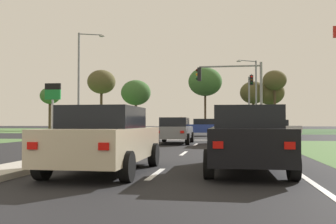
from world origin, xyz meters
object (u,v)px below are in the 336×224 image
(car_silver_near, at_px, (274,128))
(pedestrian_at_median, at_px, (182,123))
(car_blue_seventh, at_px, (203,127))
(fuel_price_totem, at_px, (53,97))
(treeline_second, at_px, (101,82))
(traffic_signal_near_right, at_px, (236,87))
(street_lamp_second, at_px, (81,78))
(car_teal_second, at_px, (118,127))
(treeline_seventh, at_px, (270,93))
(street_lamp_third, at_px, (254,92))
(treeline_third, at_px, (136,93))
(car_maroon_eighth, at_px, (181,125))
(car_beige_third, at_px, (105,139))
(car_grey_fourth, at_px, (175,130))
(car_black_sixth, at_px, (247,138))
(treeline_fourth, at_px, (205,82))
(car_red_fifth, at_px, (232,130))
(traffic_signal_far_right, at_px, (250,94))
(treeline_fifth, at_px, (253,93))
(treeline_near, at_px, (50,96))
(treeline_sixth, at_px, (275,81))

(car_silver_near, distance_m, pedestrian_at_median, 13.61)
(car_blue_seventh, distance_m, pedestrian_at_median, 10.06)
(fuel_price_totem, bearing_deg, treeline_second, 95.43)
(traffic_signal_near_right, height_order, pedestrian_at_median, traffic_signal_near_right)
(street_lamp_second, height_order, pedestrian_at_median, street_lamp_second)
(car_silver_near, relative_size, treeline_second, 0.45)
(car_teal_second, bearing_deg, treeline_seventh, 151.74)
(street_lamp_third, distance_m, treeline_third, 23.90)
(car_teal_second, height_order, car_maroon_eighth, car_maroon_eighth)
(fuel_price_totem, bearing_deg, car_beige_third, -61.91)
(street_lamp_second, distance_m, fuel_price_totem, 7.41)
(car_grey_fourth, height_order, treeline_second, treeline_second)
(fuel_price_totem, distance_m, treeline_seventh, 36.48)
(car_beige_third, height_order, car_black_sixth, car_black_sixth)
(car_grey_fourth, relative_size, car_black_sixth, 0.92)
(car_silver_near, height_order, street_lamp_third, street_lamp_third)
(pedestrian_at_median, distance_m, treeline_fourth, 16.69)
(street_lamp_second, relative_size, treeline_third, 1.19)
(car_blue_seventh, bearing_deg, traffic_signal_near_right, -161.01)
(car_beige_third, bearing_deg, car_maroon_eighth, 94.81)
(car_beige_third, distance_m, car_red_fifth, 12.41)
(car_black_sixth, relative_size, traffic_signal_far_right, 0.77)
(car_black_sixth, distance_m, street_lamp_second, 28.36)
(traffic_signal_near_right, bearing_deg, treeline_second, 121.99)
(fuel_price_totem, bearing_deg, street_lamp_second, -43.55)
(street_lamp_second, relative_size, pedestrian_at_median, 5.44)
(traffic_signal_near_right, relative_size, treeline_fourth, 0.54)
(car_teal_second, height_order, treeline_fifth, treeline_fifth)
(treeline_fifth, bearing_deg, treeline_second, -175.25)
(car_beige_third, bearing_deg, traffic_signal_far_right, 79.64)
(car_black_sixth, height_order, treeline_second, treeline_second)
(car_teal_second, distance_m, treeline_seventh, 36.17)
(car_maroon_eighth, height_order, pedestrian_at_median, pedestrian_at_median)
(car_red_fifth, height_order, street_lamp_third, street_lamp_third)
(pedestrian_at_median, relative_size, treeline_second, 0.17)
(car_teal_second, distance_m, street_lamp_second, 6.32)
(traffic_signal_near_right, relative_size, treeline_near, 0.75)
(car_black_sixth, xyz_separation_m, treeline_second, (-21.55, 51.77, 7.37))
(car_red_fifth, xyz_separation_m, car_blue_seventh, (-2.39, 13.74, 0.00))
(street_lamp_second, bearing_deg, car_grey_fourth, -48.39)
(car_silver_near, relative_size, pedestrian_at_median, 2.57)
(treeline_fifth, bearing_deg, treeline_third, -168.54)
(car_maroon_eighth, relative_size, street_lamp_third, 0.55)
(treeline_third, bearing_deg, pedestrian_at_median, -58.80)
(treeline_third, bearing_deg, fuel_price_totem, -101.80)
(car_black_sixth, distance_m, treeline_sixth, 52.74)
(traffic_signal_near_right, relative_size, treeline_seventh, 0.66)
(pedestrian_at_median, xyz_separation_m, treeline_third, (-9.39, 15.51, 4.90))
(traffic_signal_near_right, bearing_deg, car_teal_second, 149.74)
(treeline_second, height_order, treeline_fifth, treeline_second)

